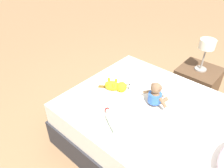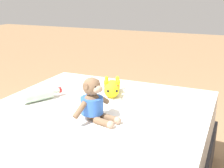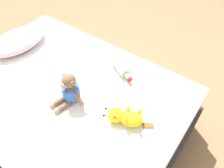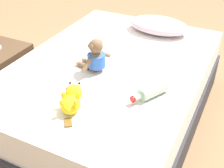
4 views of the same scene
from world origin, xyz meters
The scene contains 7 objects.
ground_plane centered at (0.00, 0.00, 0.00)m, with size 16.00×16.00×0.00m, color #93704C.
bed centered at (0.00, 0.00, 0.26)m, with size 1.30×1.85×0.53m.
plush_monkey centered at (-0.05, -0.14, 0.63)m, with size 0.24×0.29×0.24m.
plush_yellow_creature centered at (0.02, -0.55, 0.58)m, with size 0.19×0.32×0.10m.
glass_bottle centered at (0.40, -0.26, 0.57)m, with size 0.17×0.26×0.08m.
nightstand centered at (-1.05, -0.11, 0.22)m, with size 0.47×0.47×0.45m.
bedside_lamp centered at (-1.05, -0.11, 0.75)m, with size 0.18×0.18×0.39m.
Camera 1 is at (1.33, 0.55, 1.83)m, focal length 34.30 mm.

